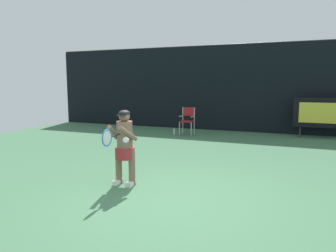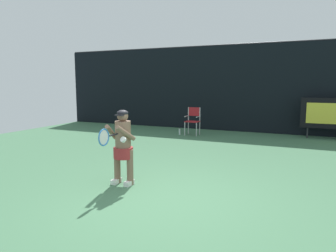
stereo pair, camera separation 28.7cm
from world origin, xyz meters
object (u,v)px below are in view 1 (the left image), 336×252
scoreboard (326,113)px  tennis_player (125,144)px  water_bottle (174,131)px  umpire_chair (187,119)px  tennis_racket (108,138)px

scoreboard → tennis_player: bearing=-120.0°
water_bottle → tennis_player: tennis_player is taller
umpire_chair → water_bottle: size_ratio=4.08×
umpire_chair → water_bottle: umpire_chair is taller
scoreboard → tennis_racket: scoreboard is taller
scoreboard → water_bottle: (-5.46, -1.21, -0.82)m
water_bottle → tennis_racket: bearing=-79.3°
umpire_chair → tennis_player: 6.34m
scoreboard → water_bottle: 5.65m
tennis_player → tennis_racket: 0.70m
scoreboard → tennis_racket: size_ratio=3.65×
water_bottle → umpire_chair: bearing=20.0°
scoreboard → tennis_racket: bearing=-117.7°
scoreboard → tennis_player: (-4.22, -7.32, -0.13)m
umpire_chair → tennis_racket: (0.78, -6.95, 0.44)m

